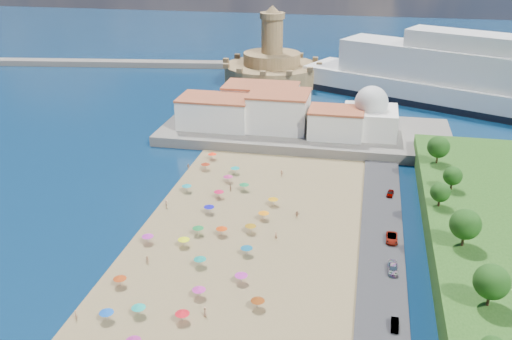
# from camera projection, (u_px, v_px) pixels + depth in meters

# --- Properties ---
(ground) EXTENTS (700.00, 700.00, 0.00)m
(ground) POSITION_uv_depth(u_px,v_px,m) (213.00, 251.00, 117.01)
(ground) COLOR #071938
(ground) RESTS_ON ground
(terrace) EXTENTS (90.00, 36.00, 3.00)m
(terrace) POSITION_uv_depth(u_px,v_px,m) (305.00, 132.00, 180.45)
(terrace) COLOR #59544C
(terrace) RESTS_ON ground
(jetty) EXTENTS (18.00, 70.00, 2.40)m
(jetty) POSITION_uv_depth(u_px,v_px,m) (258.00, 99.00, 216.14)
(jetty) COLOR #59544C
(jetty) RESTS_ON ground
(breakwater) EXTENTS (199.03, 34.77, 2.60)m
(breakwater) POSITION_uv_depth(u_px,v_px,m) (77.00, 63.00, 274.55)
(breakwater) COLOR #59544C
(breakwater) RESTS_ON ground
(waterfront_buildings) EXTENTS (57.00, 29.00, 11.00)m
(waterfront_buildings) POSITION_uv_depth(u_px,v_px,m) (265.00, 110.00, 180.91)
(waterfront_buildings) COLOR silver
(waterfront_buildings) RESTS_ON terrace
(domed_building) EXTENTS (16.00, 16.00, 15.00)m
(domed_building) POSITION_uv_depth(u_px,v_px,m) (370.00, 115.00, 172.07)
(domed_building) COLOR silver
(domed_building) RESTS_ON terrace
(fortress) EXTENTS (40.00, 40.00, 32.40)m
(fortress) POSITION_uv_depth(u_px,v_px,m) (272.00, 68.00, 241.06)
(fortress) COLOR #A78453
(fortress) RESTS_ON ground
(cruise_ship) EXTENTS (147.52, 84.61, 33.26)m
(cruise_ship) POSITION_uv_depth(u_px,v_px,m) (503.00, 87.00, 199.92)
(cruise_ship) COLOR black
(cruise_ship) RESTS_ON ground
(beach_parasols) EXTENTS (32.35, 117.58, 2.20)m
(beach_parasols) POSITION_uv_depth(u_px,v_px,m) (187.00, 271.00, 106.30)
(beach_parasols) COLOR gray
(beach_parasols) RESTS_ON beach
(beachgoers) EXTENTS (34.21, 99.34, 1.89)m
(beachgoers) POSITION_uv_depth(u_px,v_px,m) (202.00, 245.00, 116.87)
(beachgoers) COLOR tan
(beachgoers) RESTS_ON beach
(parked_cars) EXTENTS (2.44, 81.39, 1.43)m
(parked_cars) POSITION_uv_depth(u_px,v_px,m) (393.00, 270.00, 108.01)
(parked_cars) COLOR gray
(parked_cars) RESTS_ON promenade
(hillside_trees) EXTENTS (10.28, 107.26, 7.46)m
(hillside_trees) POSITION_uv_depth(u_px,v_px,m) (471.00, 251.00, 97.54)
(hillside_trees) COLOR #382314
(hillside_trees) RESTS_ON hillside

